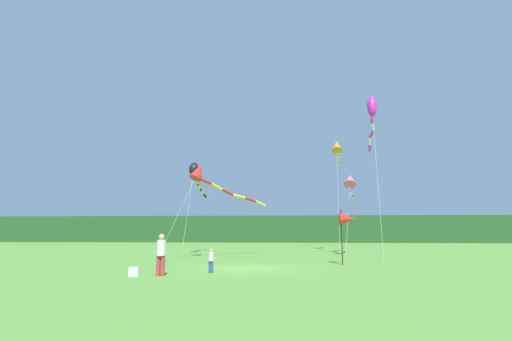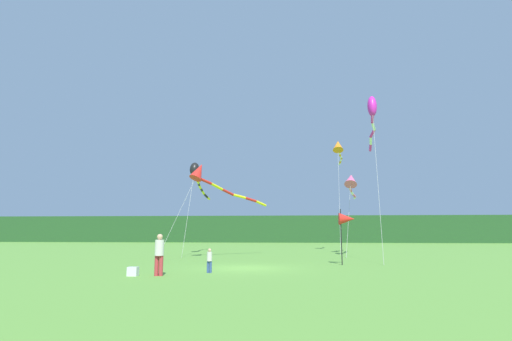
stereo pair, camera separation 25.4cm
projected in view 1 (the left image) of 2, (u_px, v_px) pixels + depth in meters
ground_plane at (247, 268)px, 19.93m from camera, size 120.00×120.00×0.00m
distant_treeline at (274, 229)px, 64.59m from camera, size 108.00×2.45×4.45m
person_adult at (161, 252)px, 16.64m from camera, size 0.39×0.39×1.79m
person_child at (211, 259)px, 17.79m from camera, size 0.24×0.24×1.11m
cooler_box at (135, 272)px, 16.45m from camera, size 0.43×0.32×0.38m
banner_flag_pole at (347, 219)px, 22.25m from camera, size 0.90×0.70×3.19m
kite_red at (206, 176)px, 27.81m from camera, size 6.62×7.75×6.90m
kite_magenta at (372, 113)px, 27.08m from camera, size 1.46×8.48×11.33m
kite_black at (196, 175)px, 32.57m from camera, size 0.79×9.58×7.67m
kite_orange at (337, 147)px, 37.04m from camera, size 1.44×8.68×10.77m
kite_rainbow at (350, 181)px, 32.75m from camera, size 2.20×7.99×7.00m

